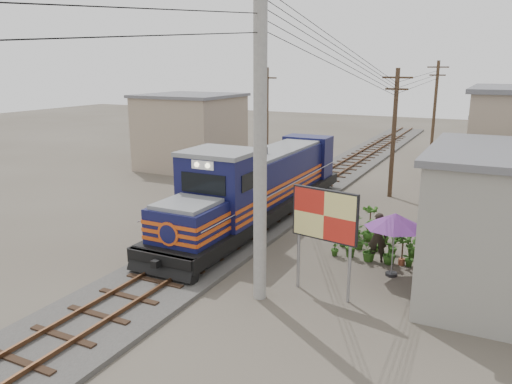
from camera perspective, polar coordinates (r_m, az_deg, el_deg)
The scene contains 14 objects.
ground at distance 18.15m, azimuth -8.95°, elevation -8.99°, with size 120.00×120.00×0.00m, color #473F35.
ballast at distance 26.42m, azimuth 3.62°, elevation -1.21°, with size 3.60×70.00×0.16m, color #595651.
track at distance 26.37m, azimuth 3.62°, elevation -0.83°, with size 1.15×70.00×0.12m.
locomotive at distance 22.97m, azimuth 0.31°, elevation 0.52°, with size 2.79×15.17×3.76m.
utility_pole_main at distance 14.61m, azimuth 0.48°, elevation 5.95°, with size 0.40×0.40×10.00m.
wooden_pole_mid at distance 28.22m, azimuth 15.48°, elevation 6.75°, with size 1.60×0.24×7.00m.
wooden_pole_far at distance 41.92m, azimuth 19.75°, elevation 9.08°, with size 1.60×0.24×7.50m.
wooden_pole_left at distance 34.98m, azimuth 1.25°, elevation 8.61°, with size 1.60×0.24×7.00m.
power_lines at distance 24.15m, azimuth 2.14°, elevation 15.32°, with size 9.65×19.00×3.30m.
shophouse_left at distance 35.83m, azimuth -7.45°, elevation 6.91°, with size 6.30×6.30×5.20m.
billboard at distance 15.52m, azimuth 7.83°, elevation -2.96°, with size 2.22×0.53×3.46m.
market_umbrella at distance 17.58m, azimuth 15.61°, elevation -3.20°, with size 2.31×2.31×2.27m.
vendor at distance 19.06m, azimuth 13.73°, elevation -5.04°, with size 0.69×0.45×1.90m, color black.
plant_nursery at distance 20.21m, azimuth 12.76°, elevation -5.36°, with size 3.42×3.10×1.04m.
Camera 1 is at (9.84, -13.49, 7.11)m, focal length 35.00 mm.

